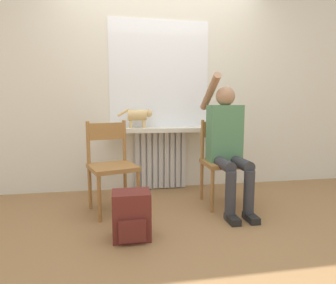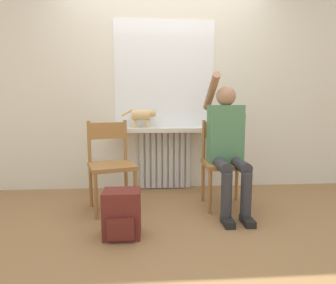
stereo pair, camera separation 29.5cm
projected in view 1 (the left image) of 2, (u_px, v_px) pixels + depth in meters
name	position (u px, v px, depth m)	size (l,w,h in m)	color
ground_plane	(180.00, 226.00, 2.46)	(12.00, 12.00, 0.00)	olive
wall_with_window	(159.00, 81.00, 3.49)	(7.00, 0.06, 2.70)	silver
radiator	(160.00, 160.00, 3.54)	(0.65, 0.08, 0.73)	silver
windowsill	(161.00, 130.00, 3.39)	(1.28, 0.30, 0.05)	silver
window_glass	(160.00, 74.00, 3.45)	(1.23, 0.01, 1.29)	white
chair_left	(112.00, 164.00, 2.77)	(0.54, 0.54, 0.89)	#9E6B38
chair_right	(223.00, 160.00, 2.97)	(0.43, 0.43, 0.89)	#9E6B38
person	(227.00, 140.00, 2.84)	(0.36, 0.96, 1.38)	#333338
cat	(139.00, 116.00, 3.33)	(0.42, 0.13, 0.24)	#DBB77A
backpack	(132.00, 216.00, 2.21)	(0.30, 0.25, 0.38)	maroon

